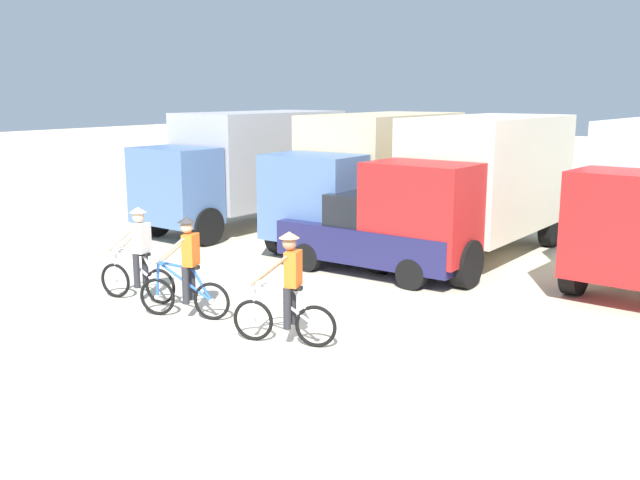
{
  "coord_description": "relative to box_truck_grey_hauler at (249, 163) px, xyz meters",
  "views": [
    {
      "loc": [
        7.02,
        -8.03,
        3.91
      ],
      "look_at": [
        -0.41,
        3.31,
        1.1
      ],
      "focal_mm": 40.01,
      "sensor_mm": 36.0,
      "label": 1
    }
  ],
  "objects": [
    {
      "name": "box_truck_cream_rv",
      "position": [
        7.17,
        -0.21,
        0.0
      ],
      "size": [
        2.76,
        6.88,
        3.35
      ],
      "color": "beige",
      "rests_on": "ground"
    },
    {
      "name": "ground_plane",
      "position": [
        6.22,
        -8.35,
        -1.87
      ],
      "size": [
        120.0,
        120.0,
        0.0
      ],
      "primitive_type": "plane",
      "color": "beige"
    },
    {
      "name": "cyclist_near_camera",
      "position": [
        6.94,
        -7.69,
        -1.03
      ],
      "size": [
        1.68,
        0.66,
        1.82
      ],
      "color": "black",
      "rests_on": "ground"
    },
    {
      "name": "box_truck_tan_camper",
      "position": [
        4.07,
        0.22,
        0.0
      ],
      "size": [
        2.48,
        6.78,
        3.35
      ],
      "color": "#CCB78E",
      "rests_on": "ground"
    },
    {
      "name": "box_truck_grey_hauler",
      "position": [
        0.0,
        0.0,
        0.0
      ],
      "size": [
        2.86,
        6.91,
        3.35
      ],
      "color": "#9E9EA3",
      "rests_on": "ground"
    },
    {
      "name": "cyclist_cowboy_hat",
      "position": [
        4.67,
        -7.56,
        -1.03
      ],
      "size": [
        1.67,
        0.69,
        1.82
      ],
      "color": "black",
      "rests_on": "ground"
    },
    {
      "name": "cyclist_orange_shirt",
      "position": [
        3.18,
        -7.29,
        -1.03
      ],
      "size": [
        1.72,
        0.54,
        1.82
      ],
      "color": "black",
      "rests_on": "ground"
    },
    {
      "name": "sedan_parked",
      "position": [
        5.92,
        -2.89,
        -0.99
      ],
      "size": [
        4.27,
        1.93,
        1.76
      ],
      "color": "#1E1E4C",
      "rests_on": "ground"
    }
  ]
}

